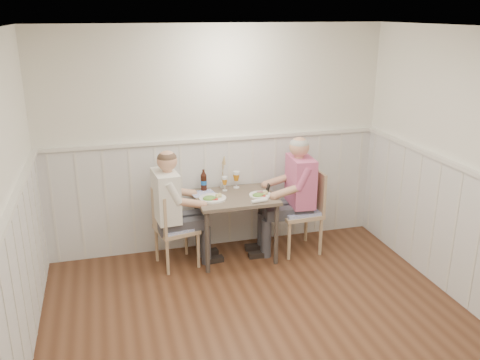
{
  "coord_description": "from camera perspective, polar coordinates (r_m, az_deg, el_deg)",
  "views": [
    {
      "loc": [
        -1.25,
        -3.33,
        2.73
      ],
      "look_at": [
        0.12,
        1.64,
        1.0
      ],
      "focal_mm": 38.0,
      "sensor_mm": 36.0,
      "label": 1
    }
  ],
  "objects": [
    {
      "name": "beer_bottle",
      "position": [
        5.84,
        -4.1,
        -0.13
      ],
      "size": [
        0.07,
        0.07,
        0.25
      ],
      "color": "black",
      "rests_on": "dining_table"
    },
    {
      "name": "ground_plane",
      "position": [
        4.48,
        4.38,
        -19.02
      ],
      "size": [
        4.5,
        4.5,
        0.0
      ],
      "primitive_type": "plane",
      "color": "#4A2A18"
    },
    {
      "name": "beer_glass_a",
      "position": [
        5.91,
        -0.42,
        0.36
      ],
      "size": [
        0.08,
        0.08,
        0.2
      ],
      "color": "silver",
      "rests_on": "dining_table"
    },
    {
      "name": "diner_cream",
      "position": [
        5.61,
        -7.77,
        -4.27
      ],
      "size": [
        0.65,
        0.45,
        1.36
      ],
      "color": "#3F3F47",
      "rests_on": "ground"
    },
    {
      "name": "grass_vase",
      "position": [
        5.9,
        -2.05,
        0.78
      ],
      "size": [
        0.05,
        0.05,
        0.4
      ],
      "color": "silver",
      "rests_on": "dining_table"
    },
    {
      "name": "dining_table",
      "position": [
        5.74,
        -0.53,
        -2.74
      ],
      "size": [
        0.88,
        0.7,
        0.75
      ],
      "color": "brown",
      "rests_on": "ground"
    },
    {
      "name": "man_in_pink",
      "position": [
        5.94,
        6.32,
        -2.66
      ],
      "size": [
        0.67,
        0.47,
        1.41
      ],
      "color": "#3F3F47",
      "rests_on": "ground"
    },
    {
      "name": "plate_diner",
      "position": [
        5.58,
        -3.2,
        -1.99
      ],
      "size": [
        0.3,
        0.3,
        0.08
      ],
      "color": "white",
      "rests_on": "dining_table"
    },
    {
      "name": "beer_glass_b",
      "position": [
        5.82,
        -1.73,
        -0.15
      ],
      "size": [
        0.07,
        0.07,
        0.17
      ],
      "color": "silver",
      "rests_on": "dining_table"
    },
    {
      "name": "gingham_mat",
      "position": [
        5.78,
        -4.18,
        -1.5
      ],
      "size": [
        0.29,
        0.25,
        0.01
      ],
      "color": "#5464C1",
      "rests_on": "dining_table"
    },
    {
      "name": "room_shell",
      "position": [
        3.76,
        4.94,
        -0.32
      ],
      "size": [
        4.04,
        4.54,
        2.6
      ],
      "color": "white",
      "rests_on": "ground"
    },
    {
      "name": "rolled_napkin",
      "position": [
        5.5,
        2.19,
        -2.34
      ],
      "size": [
        0.19,
        0.07,
        0.04
      ],
      "color": "white",
      "rests_on": "dining_table"
    },
    {
      "name": "chair_left",
      "position": [
        5.64,
        -7.7,
        -5.11
      ],
      "size": [
        0.5,
        0.5,
        0.89
      ],
      "color": "tan",
      "rests_on": "ground"
    },
    {
      "name": "plate_man",
      "position": [
        5.68,
        2.26,
        -1.62
      ],
      "size": [
        0.26,
        0.26,
        0.06
      ],
      "color": "white",
      "rests_on": "dining_table"
    },
    {
      "name": "wainscot",
      "position": [
        4.67,
        1.74,
        -7.33
      ],
      "size": [
        4.0,
        4.49,
        1.34
      ],
      "color": "silver",
      "rests_on": "ground"
    },
    {
      "name": "chair_right",
      "position": [
        5.99,
        7.16,
        -3.1
      ],
      "size": [
        0.48,
        0.48,
        0.98
      ],
      "color": "tan",
      "rests_on": "ground"
    }
  ]
}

